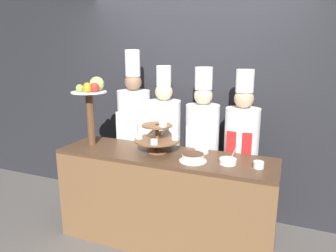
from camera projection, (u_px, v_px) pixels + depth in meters
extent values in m
cube|color=#232328|center=(192.00, 95.00, 3.48)|extent=(10.00, 0.06, 2.80)
cube|color=brown|center=(164.00, 201.00, 2.94)|extent=(2.08, 0.58, 0.90)
cube|color=#4C3321|center=(164.00, 156.00, 2.83)|extent=(2.08, 0.58, 0.03)
cylinder|color=brown|center=(157.00, 151.00, 2.89)|extent=(0.20, 0.20, 0.02)
cylinder|color=brown|center=(157.00, 138.00, 2.86)|extent=(0.04, 0.04, 0.27)
cylinder|color=brown|center=(157.00, 140.00, 2.86)|extent=(0.44, 0.44, 0.02)
cylinder|color=brown|center=(157.00, 125.00, 2.83)|extent=(0.29, 0.29, 0.02)
cylinder|color=silver|center=(154.00, 142.00, 2.69)|extent=(0.07, 0.07, 0.04)
cylinder|color=green|center=(154.00, 143.00, 2.69)|extent=(0.06, 0.06, 0.03)
cylinder|color=silver|center=(175.00, 137.00, 2.83)|extent=(0.07, 0.07, 0.04)
cylinder|color=red|center=(175.00, 138.00, 2.84)|extent=(0.06, 0.06, 0.03)
cylinder|color=silver|center=(160.00, 132.00, 3.02)|extent=(0.07, 0.07, 0.04)
cylinder|color=gold|center=(160.00, 133.00, 3.02)|extent=(0.06, 0.06, 0.03)
cylinder|color=silver|center=(139.00, 136.00, 2.87)|extent=(0.07, 0.07, 0.04)
cylinder|color=beige|center=(139.00, 137.00, 2.88)|extent=(0.06, 0.06, 0.03)
cylinder|color=white|center=(163.00, 124.00, 2.74)|extent=(0.07, 0.07, 0.04)
cylinder|color=brown|center=(91.00, 119.00, 3.08)|extent=(0.08, 0.08, 0.54)
cylinder|color=white|center=(89.00, 92.00, 3.02)|extent=(0.36, 0.36, 0.01)
sphere|color=red|center=(95.00, 87.00, 2.96)|extent=(0.09, 0.09, 0.09)
sphere|color=#ADC160|center=(97.00, 84.00, 3.05)|extent=(0.15, 0.15, 0.15)
sphere|color=orange|center=(87.00, 87.00, 3.09)|extent=(0.08, 0.08, 0.08)
sphere|color=#84B742|center=(80.00, 88.00, 2.97)|extent=(0.08, 0.08, 0.08)
sphere|color=orange|center=(87.00, 89.00, 2.92)|extent=(0.08, 0.08, 0.08)
cylinder|color=white|center=(193.00, 161.00, 2.63)|extent=(0.24, 0.24, 0.01)
cylinder|color=white|center=(193.00, 157.00, 2.63)|extent=(0.19, 0.19, 0.06)
cylinder|color=#472819|center=(193.00, 154.00, 2.62)|extent=(0.19, 0.19, 0.01)
cylinder|color=white|center=(259.00, 165.00, 2.47)|extent=(0.09, 0.09, 0.06)
cylinder|color=white|center=(228.00, 161.00, 2.56)|extent=(0.15, 0.15, 0.05)
cylinder|color=#BCBCC1|center=(233.00, 154.00, 2.53)|extent=(0.05, 0.01, 0.11)
cylinder|color=white|center=(202.00, 150.00, 2.86)|extent=(0.13, 0.13, 0.05)
cylinder|color=#BCBCC1|center=(206.00, 144.00, 2.83)|extent=(0.05, 0.01, 0.11)
cube|color=black|center=(136.00, 176.00, 3.58)|extent=(0.28, 0.15, 0.88)
cylinder|color=white|center=(134.00, 116.00, 3.42)|extent=(0.37, 0.37, 0.58)
cube|color=white|center=(127.00, 129.00, 3.29)|extent=(0.26, 0.01, 0.37)
sphere|color=#846047|center=(133.00, 82.00, 3.33)|extent=(0.19, 0.19, 0.19)
cylinder|color=white|center=(133.00, 63.00, 3.28)|extent=(0.16, 0.16, 0.29)
cube|color=#38332D|center=(164.00, 181.00, 3.45)|extent=(0.28, 0.15, 0.86)
cylinder|color=white|center=(164.00, 124.00, 3.29)|extent=(0.37, 0.37, 0.51)
cube|color=white|center=(158.00, 136.00, 3.16)|extent=(0.26, 0.01, 0.33)
sphere|color=#DBB28E|center=(164.00, 92.00, 3.21)|extent=(0.19, 0.19, 0.19)
cylinder|color=white|center=(164.00, 76.00, 3.17)|extent=(0.16, 0.16, 0.22)
cube|color=#28282D|center=(201.00, 189.00, 3.29)|extent=(0.26, 0.14, 0.82)
cylinder|color=silver|center=(202.00, 129.00, 3.14)|extent=(0.35, 0.35, 0.52)
cube|color=white|center=(197.00, 143.00, 3.01)|extent=(0.24, 0.01, 0.34)
sphere|color=#DBB28E|center=(203.00, 96.00, 3.06)|extent=(0.19, 0.19, 0.19)
cylinder|color=white|center=(204.00, 78.00, 3.01)|extent=(0.18, 0.18, 0.23)
cube|color=black|center=(238.00, 196.00, 3.14)|extent=(0.26, 0.14, 0.80)
cylinder|color=silver|center=(242.00, 135.00, 2.99)|extent=(0.34, 0.34, 0.54)
cube|color=red|center=(239.00, 149.00, 2.87)|extent=(0.24, 0.01, 0.34)
sphere|color=tan|center=(244.00, 99.00, 2.91)|extent=(0.19, 0.19, 0.19)
cylinder|color=white|center=(245.00, 81.00, 2.87)|extent=(0.17, 0.17, 0.22)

